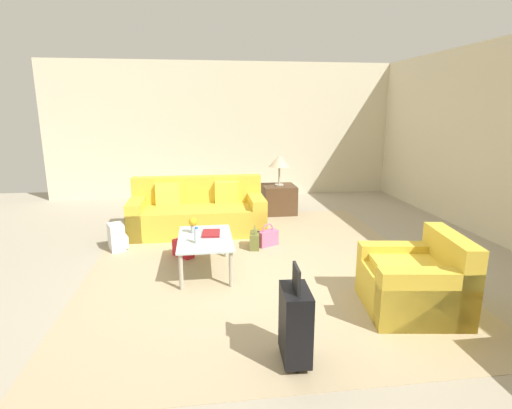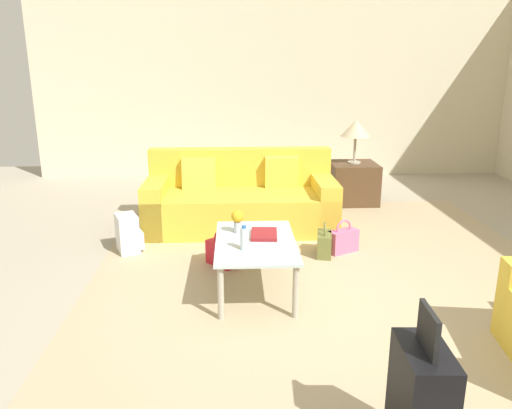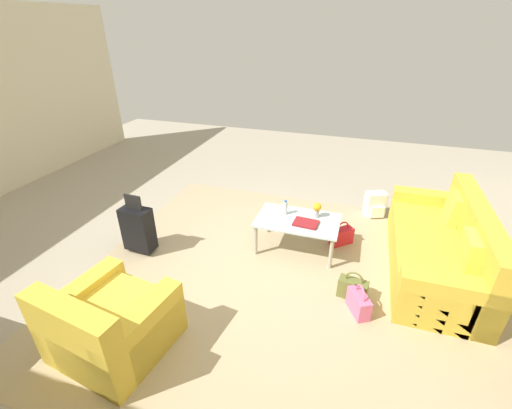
% 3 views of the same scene
% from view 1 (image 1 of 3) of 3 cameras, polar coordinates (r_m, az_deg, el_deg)
% --- Properties ---
extents(ground_plane, '(12.00, 12.00, 0.00)m').
position_cam_1_polar(ground_plane, '(4.93, -1.14, -11.05)').
color(ground_plane, '#A89E89').
extents(wall_left, '(0.12, 8.00, 3.10)m').
position_cam_1_polar(wall_left, '(9.54, -4.81, 10.50)').
color(wall_left, beige).
rests_on(wall_left, ground).
extents(area_rug, '(5.20, 4.40, 0.01)m').
position_cam_1_polar(area_rug, '(5.50, 0.21, -8.31)').
color(area_rug, tan).
rests_on(area_rug, ground).
extents(couch, '(0.96, 2.22, 0.91)m').
position_cam_1_polar(couch, '(6.88, -8.28, -1.29)').
color(couch, gold).
rests_on(couch, ground).
extents(armchair, '(1.07, 1.05, 0.82)m').
position_cam_1_polar(armchair, '(4.52, 22.19, -10.45)').
color(armchair, gold).
rests_on(armchair, ground).
extents(coffee_table, '(1.09, 0.68, 0.46)m').
position_cam_1_polar(coffee_table, '(5.13, -7.27, -5.32)').
color(coffee_table, silver).
rests_on(coffee_table, ground).
extents(water_bottle, '(0.06, 0.06, 0.20)m').
position_cam_1_polar(water_bottle, '(4.89, -8.47, -4.42)').
color(water_bottle, silver).
rests_on(water_bottle, coffee_table).
extents(coffee_table_book, '(0.32, 0.24, 0.03)m').
position_cam_1_polar(coffee_table_book, '(5.22, -6.43, -4.10)').
color(coffee_table_book, maroon).
rests_on(coffee_table_book, coffee_table).
extents(flower_vase, '(0.11, 0.11, 0.21)m').
position_cam_1_polar(flower_vase, '(5.29, -8.99, -2.74)').
color(flower_vase, '#B2B7BC').
rests_on(flower_vase, coffee_table).
extents(side_table, '(0.64, 0.64, 0.57)m').
position_cam_1_polar(side_table, '(8.00, 3.28, 0.76)').
color(side_table, '#513823').
rests_on(side_table, ground).
extents(table_lamp, '(0.41, 0.41, 0.60)m').
position_cam_1_polar(table_lamp, '(7.87, 3.36, 6.15)').
color(table_lamp, '#ADA899').
rests_on(table_lamp, side_table).
extents(suitcase_black, '(0.41, 0.24, 0.85)m').
position_cam_1_polar(suitcase_black, '(3.40, 5.64, -16.47)').
color(suitcase_black, black).
rests_on(suitcase_black, ground).
extents(handbag_olive, '(0.34, 0.19, 0.36)m').
position_cam_1_polar(handbag_olive, '(6.02, -0.18, -5.08)').
color(handbag_olive, olive).
rests_on(handbag_olive, ground).
extents(handbag_red, '(0.33, 0.32, 0.36)m').
position_cam_1_polar(handbag_red, '(5.77, -10.36, -6.15)').
color(handbag_red, red).
rests_on(handbag_red, ground).
extents(handbag_pink, '(0.28, 0.35, 0.36)m').
position_cam_1_polar(handbag_pink, '(6.12, 1.69, -4.76)').
color(handbag_pink, pink).
rests_on(handbag_pink, ground).
extents(backpack_white, '(0.35, 0.33, 0.40)m').
position_cam_1_polar(backpack_white, '(6.28, -19.23, -4.46)').
color(backpack_white, white).
rests_on(backpack_white, ground).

